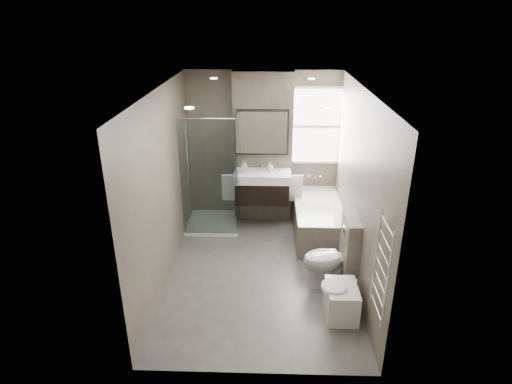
{
  "coord_description": "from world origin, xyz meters",
  "views": [
    {
      "loc": [
        0.11,
        -5.26,
        3.5
      ],
      "look_at": [
        -0.06,
        0.15,
        1.18
      ],
      "focal_mm": 30.0,
      "sensor_mm": 36.0,
      "label": 1
    }
  ],
  "objects_px": {
    "toilet": "(331,259)",
    "bidet": "(341,300)",
    "vanity": "(262,186)",
    "bathtub": "(318,218)"
  },
  "relations": [
    {
      "from": "toilet",
      "to": "bidet",
      "type": "xyz_separation_m",
      "value": [
        0.04,
        -0.67,
        -0.17
      ]
    },
    {
      "from": "toilet",
      "to": "bidet",
      "type": "distance_m",
      "value": 0.7
    },
    {
      "from": "vanity",
      "to": "toilet",
      "type": "relative_size",
      "value": 1.22
    },
    {
      "from": "toilet",
      "to": "bidet",
      "type": "height_order",
      "value": "toilet"
    },
    {
      "from": "bathtub",
      "to": "toilet",
      "type": "xyz_separation_m",
      "value": [
        0.05,
        -1.37,
        0.07
      ]
    },
    {
      "from": "bathtub",
      "to": "toilet",
      "type": "bearing_deg",
      "value": -88.11
    },
    {
      "from": "toilet",
      "to": "bidet",
      "type": "bearing_deg",
      "value": -8.35
    },
    {
      "from": "vanity",
      "to": "bathtub",
      "type": "xyz_separation_m",
      "value": [
        0.92,
        -0.33,
        -0.43
      ]
    },
    {
      "from": "vanity",
      "to": "toilet",
      "type": "xyz_separation_m",
      "value": [
        0.97,
        -1.69,
        -0.35
      ]
    },
    {
      "from": "bathtub",
      "to": "vanity",
      "type": "bearing_deg",
      "value": 160.63
    }
  ]
}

